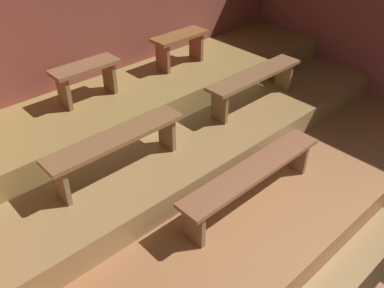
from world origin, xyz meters
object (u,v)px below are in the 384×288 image
object	(u,v)px
bench_middle_left	(117,143)
bench_upper_right	(180,43)
bench_lower_center	(253,175)
bench_upper_left	(86,75)
bench_middle_right	(255,80)

from	to	relation	value
bench_middle_left	bench_upper_right	distance (m)	2.17
bench_lower_center	bench_upper_left	distance (m)	2.31
bench_lower_center	bench_upper_left	xyz separation A→B (m)	(-0.59, 2.16, 0.58)
bench_middle_right	bench_upper_left	bearing A→B (deg)	149.09
bench_middle_right	bench_upper_right	world-z (taller)	bench_upper_right
bench_middle_left	bench_upper_left	distance (m)	1.19
bench_middle_left	bench_middle_right	world-z (taller)	same
bench_upper_left	bench_upper_right	size ratio (longest dim) A/B	1.00
bench_upper_left	bench_lower_center	bearing A→B (deg)	-74.68
bench_lower_center	bench_upper_right	size ratio (longest dim) A/B	2.29
bench_middle_left	bench_upper_right	xyz separation A→B (m)	(1.84, 1.10, 0.28)
bench_lower_center	bench_middle_right	xyz separation A→B (m)	(1.25, 1.05, 0.30)
bench_upper_left	bench_upper_right	bearing A→B (deg)	0.00
bench_middle_right	bench_lower_center	bearing A→B (deg)	-139.88
bench_middle_left	bench_upper_left	bearing A→B (deg)	72.70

